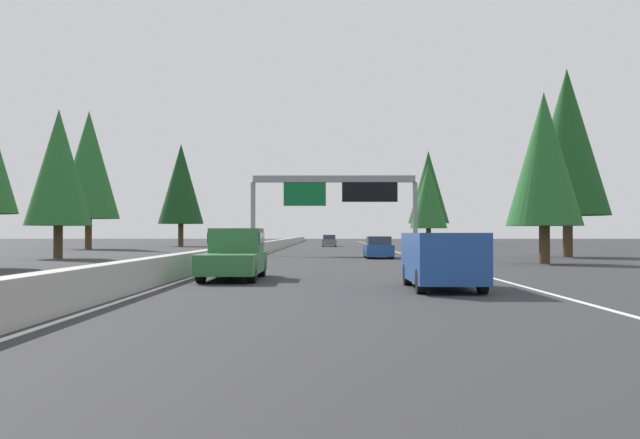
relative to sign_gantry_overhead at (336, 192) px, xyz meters
The scene contains 16 objects.
ground_plane 10.21m from the sign_gantry_overhead, 42.11° to the left, with size 320.00×320.00×0.00m, color #2D2D30.
median_barrier 27.77m from the sign_gantry_overhead, 13.36° to the left, with size 180.00×0.56×0.90m, color #ADAAA3.
shoulder_stripe_right 18.21m from the sign_gantry_overhead, 18.19° to the right, with size 160.00×0.16×0.01m, color silver.
shoulder_stripe_median 18.30m from the sign_gantry_overhead, 19.14° to the left, with size 160.00×0.16×0.01m, color silver.
sign_gantry_overhead is the anchor object (origin of this frame).
minivan_mid_right 34.44m from the sign_gantry_overhead, behind, with size 5.00×1.95×1.69m.
pickup_far_center 29.65m from the sign_gantry_overhead, behind, with size 5.60×2.00×1.86m.
sedan_far_left 8.11m from the sign_gantry_overhead, 156.73° to the right, with size 4.40×1.80×1.47m.
sedan_far_right 37.30m from the sign_gantry_overhead, ahead, with size 4.40×1.80×1.47m.
conifer_right_near 19.09m from the sign_gantry_overhead, 143.75° to the right, with size 4.18×4.18×9.49m.
conifer_right_mid 17.01m from the sign_gantry_overhead, 104.16° to the right, with size 5.85×5.85×13.29m.
conifer_right_far 36.89m from the sign_gantry_overhead, 18.55° to the right, with size 4.56×4.56×10.36m.
conifer_right_distant 62.95m from the sign_gantry_overhead, 14.06° to the right, with size 6.46×6.46×14.68m.
conifer_left_near 19.96m from the sign_gantry_overhead, 112.08° to the left, with size 4.36×4.36×9.91m.
conifer_left_mid 34.13m from the sign_gantry_overhead, 49.88° to the left, with size 6.44×6.44×14.64m.
conifer_left_far 42.79m from the sign_gantry_overhead, 26.95° to the left, with size 5.76×5.76×13.08m.
Camera 1 is at (-3.14, -5.36, 1.68)m, focal length 41.84 mm.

